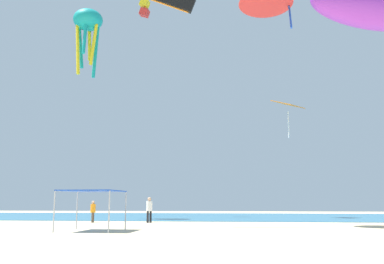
{
  "coord_description": "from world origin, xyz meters",
  "views": [
    {
      "loc": [
        3.25,
        -18.55,
        1.55
      ],
      "look_at": [
        0.0,
        7.3,
        5.8
      ],
      "focal_mm": 40.21,
      "sensor_mm": 36.0,
      "label": 1
    }
  ],
  "objects_px": {
    "canopy_tent": "(93,192)",
    "person_leftmost": "(149,208)",
    "kite_diamond_orange": "(288,106)",
    "kite_octopus_teal": "(88,23)",
    "person_near_tent": "(93,210)",
    "kite_box_yellow": "(145,8)",
    "kite_inflatable_purple": "(375,8)",
    "kite_delta_red": "(266,0)"
  },
  "relations": [
    {
      "from": "canopy_tent",
      "to": "kite_delta_red",
      "type": "bearing_deg",
      "value": 31.41
    },
    {
      "from": "kite_diamond_orange",
      "to": "kite_octopus_teal",
      "type": "distance_m",
      "value": 21.96
    },
    {
      "from": "person_near_tent",
      "to": "kite_octopus_teal",
      "type": "height_order",
      "value": "kite_octopus_teal"
    },
    {
      "from": "kite_diamond_orange",
      "to": "kite_octopus_teal",
      "type": "height_order",
      "value": "kite_octopus_teal"
    },
    {
      "from": "person_near_tent",
      "to": "kite_inflatable_purple",
      "type": "distance_m",
      "value": 23.67
    },
    {
      "from": "person_leftmost",
      "to": "kite_box_yellow",
      "type": "bearing_deg",
      "value": 43.12
    },
    {
      "from": "kite_octopus_teal",
      "to": "kite_delta_red",
      "type": "bearing_deg",
      "value": 54.6
    },
    {
      "from": "kite_delta_red",
      "to": "kite_octopus_teal",
      "type": "bearing_deg",
      "value": -28.32
    },
    {
      "from": "person_near_tent",
      "to": "kite_inflatable_purple",
      "type": "xyz_separation_m",
      "value": [
        18.63,
        -9.98,
        10.66
      ]
    },
    {
      "from": "person_near_tent",
      "to": "kite_delta_red",
      "type": "height_order",
      "value": "kite_delta_red"
    },
    {
      "from": "canopy_tent",
      "to": "kite_inflatable_purple",
      "type": "height_order",
      "value": "kite_inflatable_purple"
    },
    {
      "from": "canopy_tent",
      "to": "kite_octopus_teal",
      "type": "xyz_separation_m",
      "value": [
        -6.96,
        15.96,
        17.08
      ]
    },
    {
      "from": "kite_octopus_teal",
      "to": "kite_diamond_orange",
      "type": "bearing_deg",
      "value": 99.7
    },
    {
      "from": "kite_inflatable_purple",
      "to": "kite_octopus_teal",
      "type": "height_order",
      "value": "kite_octopus_teal"
    },
    {
      "from": "person_near_tent",
      "to": "kite_inflatable_purple",
      "type": "relative_size",
      "value": 0.2
    },
    {
      "from": "kite_inflatable_purple",
      "to": "kite_diamond_orange",
      "type": "height_order",
      "value": "kite_inflatable_purple"
    },
    {
      "from": "kite_box_yellow",
      "to": "kite_octopus_teal",
      "type": "relative_size",
      "value": 0.32
    },
    {
      "from": "person_leftmost",
      "to": "kite_octopus_teal",
      "type": "distance_m",
      "value": 20.78
    },
    {
      "from": "person_leftmost",
      "to": "kite_delta_red",
      "type": "xyz_separation_m",
      "value": [
        8.99,
        -3.33,
        14.69
      ]
    },
    {
      "from": "person_near_tent",
      "to": "kite_box_yellow",
      "type": "bearing_deg",
      "value": -9.9
    },
    {
      "from": "kite_diamond_orange",
      "to": "kite_octopus_teal",
      "type": "bearing_deg",
      "value": 144.17
    },
    {
      "from": "canopy_tent",
      "to": "person_near_tent",
      "type": "height_order",
      "value": "canopy_tent"
    },
    {
      "from": "kite_diamond_orange",
      "to": "canopy_tent",
      "type": "bearing_deg",
      "value": -172.02
    },
    {
      "from": "canopy_tent",
      "to": "kite_diamond_orange",
      "type": "relative_size",
      "value": 0.78
    },
    {
      "from": "kite_inflatable_purple",
      "to": "kite_delta_red",
      "type": "distance_m",
      "value": 9.62
    },
    {
      "from": "canopy_tent",
      "to": "kite_box_yellow",
      "type": "height_order",
      "value": "kite_box_yellow"
    },
    {
      "from": "kite_inflatable_purple",
      "to": "kite_box_yellow",
      "type": "relative_size",
      "value": 3.75
    },
    {
      "from": "canopy_tent",
      "to": "kite_octopus_teal",
      "type": "bearing_deg",
      "value": 113.58
    },
    {
      "from": "kite_box_yellow",
      "to": "kite_delta_red",
      "type": "relative_size",
      "value": 0.54
    },
    {
      "from": "person_near_tent",
      "to": "kite_box_yellow",
      "type": "xyz_separation_m",
      "value": [
        0.42,
        13.43,
        22.74
      ]
    },
    {
      "from": "kite_octopus_teal",
      "to": "person_near_tent",
      "type": "bearing_deg",
      "value": 23.3
    },
    {
      "from": "canopy_tent",
      "to": "person_leftmost",
      "type": "height_order",
      "value": "canopy_tent"
    },
    {
      "from": "canopy_tent",
      "to": "kite_inflatable_purple",
      "type": "distance_m",
      "value": 18.07
    },
    {
      "from": "kite_delta_red",
      "to": "kite_octopus_teal",
      "type": "relative_size",
      "value": 0.58
    },
    {
      "from": "kite_diamond_orange",
      "to": "kite_inflatable_purple",
      "type": "bearing_deg",
      "value": -134.48
    },
    {
      "from": "canopy_tent",
      "to": "kite_delta_red",
      "type": "distance_m",
      "value": 18.09
    },
    {
      "from": "canopy_tent",
      "to": "kite_octopus_teal",
      "type": "distance_m",
      "value": 24.39
    },
    {
      "from": "person_near_tent",
      "to": "kite_box_yellow",
      "type": "height_order",
      "value": "kite_box_yellow"
    },
    {
      "from": "person_leftmost",
      "to": "kite_octopus_teal",
      "type": "height_order",
      "value": "kite_octopus_teal"
    },
    {
      "from": "person_leftmost",
      "to": "kite_delta_red",
      "type": "relative_size",
      "value": 0.48
    },
    {
      "from": "person_leftmost",
      "to": "kite_diamond_orange",
      "type": "bearing_deg",
      "value": -18.3
    },
    {
      "from": "kite_inflatable_purple",
      "to": "canopy_tent",
      "type": "bearing_deg",
      "value": 153.36
    }
  ]
}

